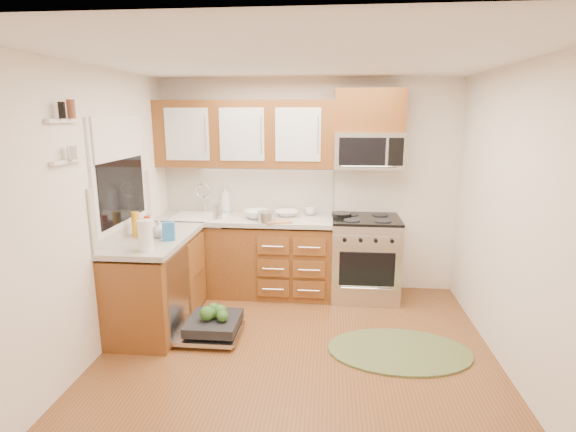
# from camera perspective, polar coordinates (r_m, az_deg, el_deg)

# --- Properties ---
(floor) EXTENTS (3.50, 3.50, 0.00)m
(floor) POSITION_cam_1_polar(r_m,az_deg,el_deg) (4.16, 1.10, -17.47)
(floor) COLOR brown
(floor) RESTS_ON ground
(ceiling) EXTENTS (3.50, 3.50, 0.00)m
(ceiling) POSITION_cam_1_polar(r_m,az_deg,el_deg) (3.61, 1.28, 19.21)
(ceiling) COLOR white
(ceiling) RESTS_ON ground
(wall_back) EXTENTS (3.50, 0.04, 2.50)m
(wall_back) POSITION_cam_1_polar(r_m,az_deg,el_deg) (5.40, 2.58, 3.80)
(wall_back) COLOR white
(wall_back) RESTS_ON ground
(wall_front) EXTENTS (3.50, 0.04, 2.50)m
(wall_front) POSITION_cam_1_polar(r_m,az_deg,el_deg) (2.04, -2.60, -11.86)
(wall_front) COLOR white
(wall_front) RESTS_ON ground
(wall_left) EXTENTS (0.04, 3.50, 2.50)m
(wall_left) POSITION_cam_1_polar(r_m,az_deg,el_deg) (4.20, -23.40, 0.09)
(wall_left) COLOR white
(wall_left) RESTS_ON ground
(wall_right) EXTENTS (0.04, 3.50, 2.50)m
(wall_right) POSITION_cam_1_polar(r_m,az_deg,el_deg) (3.97, 27.28, -0.97)
(wall_right) COLOR white
(wall_right) RESTS_ON ground
(base_cabinet_back) EXTENTS (2.05, 0.60, 0.85)m
(base_cabinet_back) POSITION_cam_1_polar(r_m,az_deg,el_deg) (5.39, -5.42, -5.29)
(base_cabinet_back) COLOR #5B3114
(base_cabinet_back) RESTS_ON ground
(base_cabinet_left) EXTENTS (0.60, 1.25, 0.85)m
(base_cabinet_left) POSITION_cam_1_polar(r_m,az_deg,el_deg) (4.75, -16.26, -8.31)
(base_cabinet_left) COLOR #5B3114
(base_cabinet_left) RESTS_ON ground
(countertop_back) EXTENTS (2.07, 0.64, 0.05)m
(countertop_back) POSITION_cam_1_polar(r_m,az_deg,el_deg) (5.26, -5.55, -0.40)
(countertop_back) COLOR beige
(countertop_back) RESTS_ON base_cabinet_back
(countertop_left) EXTENTS (0.64, 1.27, 0.05)m
(countertop_left) POSITION_cam_1_polar(r_m,az_deg,el_deg) (4.60, -16.52, -2.79)
(countertop_left) COLOR beige
(countertop_left) RESTS_ON base_cabinet_left
(backsplash_back) EXTENTS (2.05, 0.02, 0.57)m
(backsplash_back) POSITION_cam_1_polar(r_m,az_deg,el_deg) (5.48, -5.04, 3.46)
(backsplash_back) COLOR beige
(backsplash_back) RESTS_ON ground
(backsplash_left) EXTENTS (0.02, 1.25, 0.57)m
(backsplash_left) POSITION_cam_1_polar(r_m,az_deg,el_deg) (4.65, -20.13, 1.03)
(backsplash_left) COLOR beige
(backsplash_left) RESTS_ON ground
(upper_cabinets) EXTENTS (2.05, 0.35, 0.75)m
(upper_cabinets) POSITION_cam_1_polar(r_m,az_deg,el_deg) (5.25, -5.50, 10.35)
(upper_cabinets) COLOR #5B3114
(upper_cabinets) RESTS_ON ground
(cabinet_over_mw) EXTENTS (0.76, 0.35, 0.47)m
(cabinet_over_mw) POSITION_cam_1_polar(r_m,az_deg,el_deg) (5.17, 10.32, 13.05)
(cabinet_over_mw) COLOR #5B3114
(cabinet_over_mw) RESTS_ON ground
(range) EXTENTS (0.76, 0.64, 0.95)m
(range) POSITION_cam_1_polar(r_m,az_deg,el_deg) (5.28, 9.73, -5.25)
(range) COLOR silver
(range) RESTS_ON ground
(microwave) EXTENTS (0.76, 0.38, 0.40)m
(microwave) POSITION_cam_1_polar(r_m,az_deg,el_deg) (5.16, 10.15, 8.22)
(microwave) COLOR silver
(microwave) RESTS_ON ground
(sink) EXTENTS (0.62, 0.50, 0.26)m
(sink) POSITION_cam_1_polar(r_m,az_deg,el_deg) (5.38, -11.07, -1.36)
(sink) COLOR white
(sink) RESTS_ON ground
(dishwasher) EXTENTS (0.70, 0.60, 0.20)m
(dishwasher) POSITION_cam_1_polar(r_m,az_deg,el_deg) (4.51, -9.88, -13.69)
(dishwasher) COLOR silver
(dishwasher) RESTS_ON ground
(window) EXTENTS (0.03, 1.05, 1.05)m
(window) POSITION_cam_1_polar(r_m,az_deg,el_deg) (4.58, -20.59, 5.14)
(window) COLOR white
(window) RESTS_ON ground
(window_blind) EXTENTS (0.02, 0.96, 0.40)m
(window_blind) POSITION_cam_1_polar(r_m,az_deg,el_deg) (4.54, -20.64, 9.27)
(window_blind) COLOR white
(window_blind) RESTS_ON ground
(shelf_upper) EXTENTS (0.04, 0.40, 0.03)m
(shelf_upper) POSITION_cam_1_polar(r_m,az_deg,el_deg) (3.79, -26.63, 10.77)
(shelf_upper) COLOR white
(shelf_upper) RESTS_ON ground
(shelf_lower) EXTENTS (0.04, 0.40, 0.03)m
(shelf_lower) POSITION_cam_1_polar(r_m,az_deg,el_deg) (3.81, -26.17, 6.27)
(shelf_lower) COLOR white
(shelf_lower) RESTS_ON ground
(rug) EXTENTS (1.41, 1.04, 0.02)m
(rug) POSITION_cam_1_polar(r_m,az_deg,el_deg) (4.35, 13.93, -16.29)
(rug) COLOR olive
(rug) RESTS_ON ground
(skillet) EXTENTS (0.30, 0.30, 0.04)m
(skillet) POSITION_cam_1_polar(r_m,az_deg,el_deg) (5.17, 6.82, 0.17)
(skillet) COLOR black
(skillet) RESTS_ON range
(stock_pot) EXTENTS (0.24, 0.24, 0.12)m
(stock_pot) POSITION_cam_1_polar(r_m,az_deg,el_deg) (4.98, -2.71, -0.11)
(stock_pot) COLOR silver
(stock_pot) RESTS_ON countertop_back
(cutting_board) EXTENTS (0.30, 0.23, 0.02)m
(cutting_board) POSITION_cam_1_polar(r_m,az_deg,el_deg) (4.97, -1.13, -0.70)
(cutting_board) COLOR #A56E4B
(cutting_board) RESTS_ON countertop_back
(canister) EXTENTS (0.14, 0.14, 0.18)m
(canister) POSITION_cam_1_polar(r_m,az_deg,el_deg) (5.13, -8.96, 0.47)
(canister) COLOR silver
(canister) RESTS_ON countertop_back
(paper_towel_roll) EXTENTS (0.15, 0.15, 0.27)m
(paper_towel_roll) POSITION_cam_1_polar(r_m,az_deg,el_deg) (4.11, -17.65, -2.38)
(paper_towel_roll) COLOR white
(paper_towel_roll) RESTS_ON countertop_left
(mustard_bottle) EXTENTS (0.10, 0.10, 0.24)m
(mustard_bottle) POSITION_cam_1_polar(r_m,az_deg,el_deg) (4.63, -18.77, -1.00)
(mustard_bottle) COLOR #F0A41A
(mustard_bottle) RESTS_ON countertop_left
(red_bottle) EXTENTS (0.07, 0.07, 0.21)m
(red_bottle) POSITION_cam_1_polar(r_m,az_deg,el_deg) (4.57, -17.40, -1.27)
(red_bottle) COLOR red
(red_bottle) RESTS_ON countertop_left
(wooden_box) EXTENTS (0.17, 0.15, 0.14)m
(wooden_box) POSITION_cam_1_polar(r_m,az_deg,el_deg) (4.61, -17.93, -1.64)
(wooden_box) COLOR brown
(wooden_box) RESTS_ON countertop_left
(blue_carton) EXTENTS (0.12, 0.09, 0.18)m
(blue_carton) POSITION_cam_1_polar(r_m,az_deg,el_deg) (4.40, -14.91, -1.90)
(blue_carton) COLOR #2971BF
(blue_carton) RESTS_ON countertop_left
(bowl_a) EXTENTS (0.32, 0.32, 0.06)m
(bowl_a) POSITION_cam_1_polar(r_m,az_deg,el_deg) (5.27, -0.16, 0.35)
(bowl_a) COLOR #999999
(bowl_a) RESTS_ON countertop_back
(bowl_b) EXTENTS (0.38, 0.38, 0.09)m
(bowl_b) POSITION_cam_1_polar(r_m,az_deg,el_deg) (5.17, -3.91, 0.21)
(bowl_b) COLOR #999999
(bowl_b) RESTS_ON countertop_back
(cup) EXTENTS (0.16, 0.16, 0.10)m
(cup) POSITION_cam_1_polar(r_m,az_deg,el_deg) (5.32, 2.85, 0.67)
(cup) COLOR #999999
(cup) RESTS_ON countertop_back
(soap_bottle_a) EXTENTS (0.17, 0.17, 0.33)m
(soap_bottle_a) POSITION_cam_1_polar(r_m,az_deg,el_deg) (5.50, -7.94, 2.19)
(soap_bottle_a) COLOR #999999
(soap_bottle_a) RESTS_ON countertop_back
(soap_bottle_b) EXTENTS (0.08, 0.09, 0.17)m
(soap_bottle_b) POSITION_cam_1_polar(r_m,az_deg,el_deg) (4.92, -17.24, -0.54)
(soap_bottle_b) COLOR #999999
(soap_bottle_b) RESTS_ON countertop_left
(soap_bottle_c) EXTENTS (0.17, 0.17, 0.17)m
(soap_bottle_c) POSITION_cam_1_polar(r_m,az_deg,el_deg) (4.53, -16.09, -1.56)
(soap_bottle_c) COLOR #999999
(soap_bottle_c) RESTS_ON countertop_left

